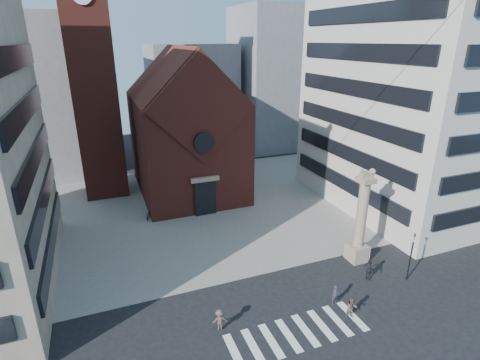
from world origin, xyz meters
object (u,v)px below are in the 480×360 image
(lion_column, at_px, (360,225))
(pedestrian_0, at_px, (335,295))
(pedestrian_1, at_px, (352,308))
(pedestrian_2, at_px, (369,270))
(traffic_light, at_px, (411,256))
(scooter_0, at_px, (149,215))

(lion_column, height_order, pedestrian_0, lion_column)
(pedestrian_0, xyz_separation_m, pedestrian_1, (0.20, -1.68, 0.01))
(lion_column, bearing_deg, pedestrian_1, -130.33)
(pedestrian_2, bearing_deg, pedestrian_0, 109.00)
(traffic_light, height_order, pedestrian_2, traffic_light)
(pedestrian_0, bearing_deg, traffic_light, 2.71)
(traffic_light, relative_size, pedestrian_1, 2.68)
(traffic_light, bearing_deg, pedestrian_2, 158.43)
(traffic_light, distance_m, scooter_0, 26.48)
(traffic_light, xyz_separation_m, pedestrian_0, (-7.33, -0.38, -1.50))
(pedestrian_0, distance_m, pedestrian_2, 4.61)
(traffic_light, height_order, pedestrian_1, traffic_light)
(traffic_light, height_order, scooter_0, traffic_light)
(traffic_light, bearing_deg, scooter_0, 133.60)
(pedestrian_0, height_order, pedestrian_1, pedestrian_1)
(lion_column, distance_m, scooter_0, 22.38)
(lion_column, bearing_deg, pedestrian_0, -140.68)
(traffic_light, relative_size, pedestrian_2, 2.32)
(lion_column, relative_size, pedestrian_2, 4.67)
(lion_column, xyz_separation_m, pedestrian_0, (-5.34, -4.38, -2.67))
(pedestrian_2, bearing_deg, scooter_0, 39.47)
(scooter_0, bearing_deg, traffic_light, -26.57)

